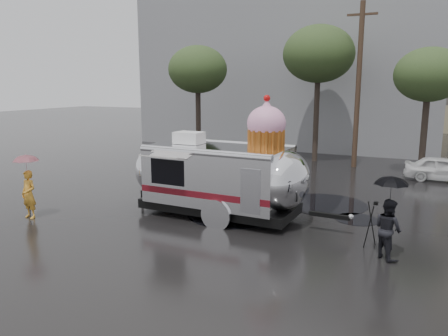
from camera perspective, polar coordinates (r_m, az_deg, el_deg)
The scene contains 14 objects.
ground at distance 13.67m, azimuth -3.56°, elevation -9.00°, with size 120.00×120.00×0.00m, color black.
puddles at distance 16.63m, azimuth 6.45°, elevation -5.37°, with size 7.80×6.11×0.01m.
grey_building at distance 36.74m, azimuth 9.33°, elevation 13.70°, with size 22.00×12.00×13.00m, color slate.
utility_pole at distance 25.51m, azimuth 17.14°, elevation 10.40°, with size 1.60×0.28×9.00m.
tree_left at distance 27.63m, azimuth -3.45°, elevation 12.66°, with size 3.64×3.64×6.95m.
tree_mid at distance 27.02m, azimuth 12.26°, elevation 14.29°, with size 4.20×4.20×8.03m.
tree_right at distance 24.24m, azimuth 25.19°, elevation 10.88°, with size 3.36×3.36×6.42m.
barricade_row at distance 24.61m, azimuth -3.74°, elevation 1.26°, with size 4.30×0.80×1.00m.
airstream_trailer at distance 15.34m, azimuth -0.35°, elevation -0.77°, with size 8.17×3.15×4.40m.
person_left at distance 16.76m, azimuth -24.14°, elevation -3.16°, with size 0.61×0.41×1.70m, color gold.
umbrella_pink at distance 16.55m, azimuth -24.43°, elevation 0.42°, with size 1.07×1.07×2.28m.
person_right at distance 12.61m, azimuth 20.63°, elevation -7.46°, with size 0.80×0.44×1.66m, color black.
umbrella_black at distance 12.32m, azimuth 20.97°, elevation -2.61°, with size 1.11×1.11×2.30m.
tripod at distance 13.27m, azimuth 19.09°, elevation -6.59°, with size 0.53×0.57×1.39m.
Camera 1 is at (6.23, -11.24, 4.66)m, focal length 35.00 mm.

